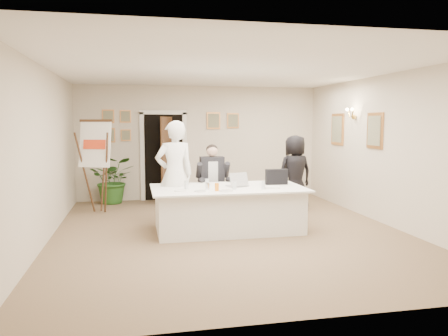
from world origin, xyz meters
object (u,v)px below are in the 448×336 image
Objects in this scene: potted_palm at (113,180)px; oj_glass at (217,187)px; laptop at (237,178)px; paper_stack at (271,187)px; standing_woman at (295,173)px; laptop_bag at (277,177)px; flip_chart at (98,171)px; seated_man at (212,181)px; steel_jug at (208,186)px; conference_table at (228,209)px; standing_man at (175,175)px.

potted_palm is 8.57× the size of oj_glass.
paper_stack is (0.53, -0.32, -0.12)m from laptop.
laptop_bag is at bearing 47.55° from standing_woman.
potted_palm is 3.93m from oj_glass.
flip_chart is 3.17m from oj_glass.
seated_man is at bearing -45.19° from potted_palm.
laptop_bag is at bearing -29.40° from flip_chart.
standing_woman reaches higher than laptop.
seated_man reaches higher than laptop.
conference_table is at bearing 23.49° from steel_jug.
paper_stack is at bearing -36.14° from flip_chart.
standing_man reaches higher than laptop_bag.
oj_glass is at bearing -48.68° from flip_chart.
laptop_bag is 0.46m from paper_stack.
conference_table is 7.21× the size of laptop.
paper_stack reaches higher than conference_table.
laptop is at bearing 151.61° from standing_man.
seated_man is 0.91× the size of standing_woman.
standing_man is (1.46, -1.62, 0.08)m from flip_chart.
standing_woman reaches higher than oj_glass.
standing_woman is 12.59× the size of oj_glass.
seated_man is 11.49× the size of oj_glass.
seated_man is 13.58× the size of steel_jug.
paper_stack is at bearing 146.02° from standing_man.
laptop_bag reaches higher than oj_glass.
potted_palm is at bearing 76.83° from flip_chart.
conference_table is 20.54× the size of oj_glass.
laptop_bag reaches higher than laptop.
potted_palm reaches higher than conference_table.
steel_jug is at bearing 176.75° from paper_stack.
oj_glass is 1.18× the size of steel_jug.
laptop is at bearing 24.18° from steel_jug.
seated_man is 3.70× the size of laptop_bag.
standing_man reaches higher than laptop.
steel_jug is at bearing -107.48° from seated_man.
conference_table is at bearing -173.53° from laptop.
oj_glass is at bearing -62.06° from potted_palm.
standing_woman is (1.80, 1.47, 0.43)m from conference_table.
potted_palm is 3.70m from steel_jug.
standing_man is 1.19× the size of standing_woman.
laptop_bag is at bearing -14.46° from laptop.
paper_stack is (-0.23, -0.39, -0.13)m from laptop_bag.
oj_glass reaches higher than steel_jug.
laptop_bag is 1.32m from oj_glass.
oj_glass is at bearing -57.24° from steel_jug.
steel_jug is at bearing 122.76° from oj_glass.
potted_palm is at bearing 138.19° from laptop_bag.
seated_man is at bearing 86.75° from laptop.
steel_jug is at bearing -48.01° from flip_chart.
seated_man is 1.39m from laptop_bag.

